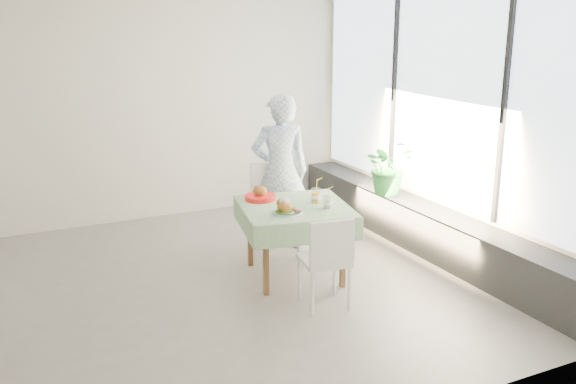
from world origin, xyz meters
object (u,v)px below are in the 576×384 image
chair_far (276,226)px  chair_near (325,278)px  main_dish (286,208)px  potted_plant (389,166)px  cafe_table (295,233)px  juice_cup_orange (316,196)px  diner (280,172)px

chair_far → chair_near: size_ratio=1.14×
chair_far → main_dish: size_ratio=3.23×
chair_near → potted_plant: potted_plant is taller
chair_near → main_dish: (-0.12, 0.54, 0.53)m
cafe_table → main_dish: bearing=-133.9°
chair_near → juice_cup_orange: bearing=67.5°
chair_near → juice_cup_orange: juice_cup_orange is taller
cafe_table → juice_cup_orange: juice_cup_orange is taller
cafe_table → chair_near: (-0.07, -0.74, -0.19)m
diner → chair_far: bearing=62.5°
juice_cup_orange → potted_plant: potted_plant is taller
cafe_table → chair_near: size_ratio=1.42×
juice_cup_orange → chair_far: bearing=101.3°
chair_far → main_dish: 1.05m
diner → potted_plant: diner is taller
chair_far → main_dish: (-0.30, -0.88, 0.49)m
main_dish → diner: bearing=67.6°
main_dish → juice_cup_orange: size_ratio=1.07×
diner → juice_cup_orange: 0.81m
chair_near → cafe_table: bearing=84.7°
chair_far → chair_near: 1.44m
diner → juice_cup_orange: size_ratio=6.15×
juice_cup_orange → potted_plant: 1.50m
chair_near → juice_cup_orange: (0.31, 0.75, 0.54)m
chair_far → chair_near: (-0.18, -1.42, -0.04)m
chair_near → potted_plant: 2.25m
chair_far → potted_plant: bearing=-0.2°
chair_near → diner: size_ratio=0.49×
chair_far → diner: bearing=47.4°
chair_far → main_dish: bearing=-108.7°
cafe_table → main_dish: (-0.19, -0.20, 0.33)m
main_dish → chair_near: bearing=-77.2°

